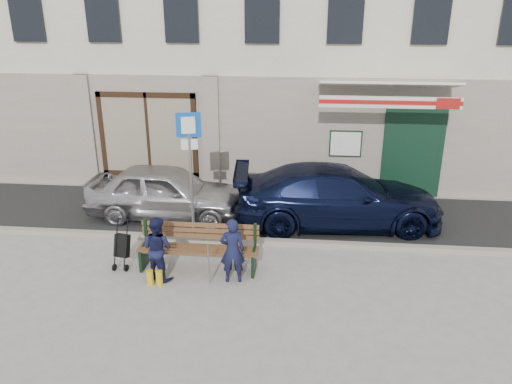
# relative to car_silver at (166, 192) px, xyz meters

# --- Properties ---
(ground) EXTENTS (80.00, 80.00, 0.00)m
(ground) POSITION_rel_car_silver_xyz_m (2.18, -2.80, -0.67)
(ground) COLOR #9E9991
(ground) RESTS_ON ground
(asphalt_lane) EXTENTS (60.00, 3.20, 0.01)m
(asphalt_lane) POSITION_rel_car_silver_xyz_m (2.18, 0.30, -0.66)
(asphalt_lane) COLOR #282828
(asphalt_lane) RESTS_ON ground
(curb) EXTENTS (60.00, 0.18, 0.12)m
(curb) POSITION_rel_car_silver_xyz_m (2.18, -1.30, -0.61)
(curb) COLOR #9E9384
(curb) RESTS_ON ground
(building) EXTENTS (20.00, 8.27, 10.00)m
(building) POSITION_rel_car_silver_xyz_m (2.19, 5.66, 4.31)
(building) COLOR beige
(building) RESTS_ON ground
(car_silver) EXTENTS (3.96, 1.69, 1.33)m
(car_silver) POSITION_rel_car_silver_xyz_m (0.00, 0.00, 0.00)
(car_silver) COLOR #B6B6BB
(car_silver) RESTS_ON ground
(car_navy) EXTENTS (5.09, 2.42, 1.43)m
(car_navy) POSITION_rel_car_silver_xyz_m (4.20, -0.02, 0.05)
(car_navy) COLOR black
(car_navy) RESTS_ON ground
(parking_sign) EXTENTS (0.53, 0.14, 2.87)m
(parking_sign) POSITION_rel_car_silver_xyz_m (0.89, -1.01, 1.28)
(parking_sign) COLOR gray
(parking_sign) RESTS_ON ground
(bench) EXTENTS (2.40, 1.17, 0.98)m
(bench) POSITION_rel_car_silver_xyz_m (1.28, -2.53, -0.21)
(bench) COLOR brown
(bench) RESTS_ON ground
(man) EXTENTS (0.52, 0.38, 1.30)m
(man) POSITION_rel_car_silver_xyz_m (2.08, -2.92, -0.01)
(man) COLOR #141637
(man) RESTS_ON ground
(woman) EXTENTS (0.76, 0.69, 1.28)m
(woman) POSITION_rel_car_silver_xyz_m (0.63, -2.93, -0.03)
(woman) COLOR #15183A
(woman) RESTS_ON ground
(stroller) EXTENTS (0.34, 0.44, 1.00)m
(stroller) POSITION_rel_car_silver_xyz_m (-0.22, -2.57, -0.22)
(stroller) COLOR black
(stroller) RESTS_ON ground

